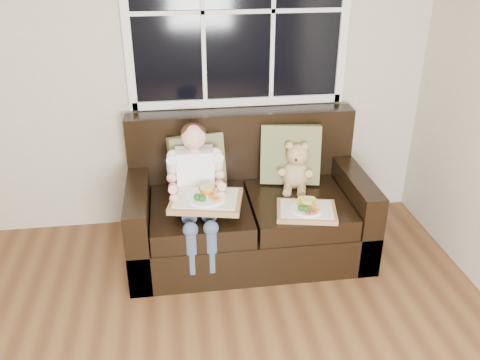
{
  "coord_description": "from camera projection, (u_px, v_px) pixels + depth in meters",
  "views": [
    {
      "loc": [
        0.28,
        -1.2,
        2.17
      ],
      "look_at": [
        0.71,
        1.85,
        0.64
      ],
      "focal_mm": 38.0,
      "sensor_mm": 36.0,
      "label": 1
    }
  ],
  "objects": [
    {
      "name": "child",
      "position": [
        196.0,
        180.0,
        3.45
      ],
      "size": [
        0.38,
        0.59,
        0.85
      ],
      "color": "white",
      "rests_on": "loveseat"
    },
    {
      "name": "pillow_right",
      "position": [
        290.0,
        154.0,
        3.77
      ],
      "size": [
        0.47,
        0.28,
        0.45
      ],
      "rotation": [
        -0.21,
        0.0,
        -0.19
      ],
      "color": "olive",
      "rests_on": "loveseat"
    },
    {
      "name": "tray_right",
      "position": [
        306.0,
        210.0,
        3.41
      ],
      "size": [
        0.45,
        0.38,
        0.09
      ],
      "rotation": [
        0.0,
        0.0,
        -0.21
      ],
      "color": "#A37449",
      "rests_on": "loveseat"
    },
    {
      "name": "pillow_left",
      "position": [
        197.0,
        162.0,
        3.69
      ],
      "size": [
        0.43,
        0.26,
        0.41
      ],
      "rotation": [
        -0.21,
        0.0,
        0.22
      ],
      "color": "olive",
      "rests_on": "loveseat"
    },
    {
      "name": "window_back",
      "position": [
        238.0,
        11.0,
        3.56
      ],
      "size": [
        1.62,
        0.04,
        1.37
      ],
      "color": "black",
      "rests_on": "room_walls"
    },
    {
      "name": "loveseat",
      "position": [
        247.0,
        210.0,
        3.75
      ],
      "size": [
        1.7,
        0.92,
        0.96
      ],
      "color": "black",
      "rests_on": "ground"
    },
    {
      "name": "teddy_bear",
      "position": [
        296.0,
        169.0,
        3.7
      ],
      "size": [
        0.25,
        0.3,
        0.37
      ],
      "rotation": [
        0.0,
        0.0,
        -0.28
      ],
      "color": "tan",
      "rests_on": "loveseat"
    },
    {
      "name": "room_walls",
      "position": [
        64.0,
        183.0,
        1.29
      ],
      "size": [
        4.52,
        5.02,
        2.71
      ],
      "color": "beige",
      "rests_on": "ground"
    },
    {
      "name": "tray_left",
      "position": [
        206.0,
        199.0,
        3.33
      ],
      "size": [
        0.53,
        0.44,
        0.11
      ],
      "rotation": [
        0.0,
        0.0,
        -0.22
      ],
      "color": "#A37449",
      "rests_on": "child"
    }
  ]
}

